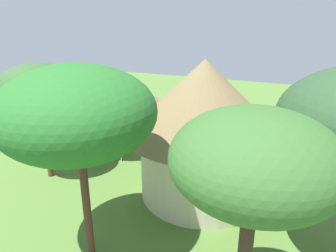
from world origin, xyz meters
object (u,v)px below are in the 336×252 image
(patio_chair_near_hut, at_px, (146,137))
(patio_chair_west_end, at_px, (93,139))
(patio_chair_near_lawn, at_px, (117,150))
(acacia_tree_left_background, at_px, (254,162))
(thatched_hut, at_px, (203,123))
(patio_dining_table, at_px, (119,137))
(patio_chair_east_end, at_px, (125,130))
(zebra_nearest_camera, at_px, (206,118))
(striped_lounge_chair, at_px, (190,145))
(acacia_tree_behind_hut, at_px, (77,113))
(guest_beside_umbrella, at_px, (76,134))
(shade_umbrella, at_px, (117,93))
(acacia_tree_far_lawn, at_px, (38,87))
(standing_watcher, at_px, (241,113))
(zebra_by_umbrella, at_px, (155,111))

(patio_chair_near_hut, distance_m, patio_chair_west_end, 2.46)
(patio_chair_near_lawn, height_order, acacia_tree_left_background, acacia_tree_left_background)
(thatched_hut, relative_size, patio_dining_table, 3.38)
(patio_chair_east_end, distance_m, zebra_nearest_camera, 4.32)
(striped_lounge_chair, distance_m, acacia_tree_behind_hut, 8.27)
(patio_chair_near_lawn, distance_m, acacia_tree_behind_hut, 6.56)
(patio_dining_table, bearing_deg, patio_chair_east_end, -69.04)
(zebra_nearest_camera, xyz_separation_m, acacia_tree_behind_hut, (-0.04, 9.74, 2.93))
(thatched_hut, distance_m, acacia_tree_left_background, 5.41)
(acacia_tree_left_background, bearing_deg, guest_beside_umbrella, -32.64)
(guest_beside_umbrella, bearing_deg, striped_lounge_chair, 6.97)
(patio_dining_table, height_order, patio_chair_east_end, patio_chair_east_end)
(patio_chair_east_end, bearing_deg, striped_lounge_chair, 161.74)
(shade_umbrella, relative_size, guest_beside_umbrella, 2.37)
(patio_dining_table, bearing_deg, patio_chair_near_hut, -145.18)
(patio_chair_east_end, height_order, acacia_tree_far_lawn, acacia_tree_far_lawn)
(patio_chair_east_end, distance_m, guest_beside_umbrella, 2.73)
(patio_chair_west_end, height_order, acacia_tree_left_background, acacia_tree_left_background)
(patio_chair_near_lawn, distance_m, acacia_tree_left_background, 9.25)
(patio_dining_table, height_order, standing_watcher, standing_watcher)
(zebra_nearest_camera, relative_size, acacia_tree_left_background, 0.41)
(shade_umbrella, bearing_deg, patio_chair_east_end, -69.04)
(shade_umbrella, distance_m, acacia_tree_left_background, 9.87)
(shade_umbrella, bearing_deg, patio_chair_near_lawn, 117.36)
(zebra_nearest_camera, bearing_deg, thatched_hut, -37.17)
(zebra_by_umbrella, bearing_deg, guest_beside_umbrella, 111.90)
(standing_watcher, distance_m, zebra_by_umbrella, 4.88)
(patio_chair_near_lawn, xyz_separation_m, acacia_tree_behind_hut, (-2.55, 5.02, 3.36))
(thatched_hut, xyz_separation_m, patio_chair_east_end, (5.19, -3.21, -2.10))
(shade_umbrella, relative_size, zebra_nearest_camera, 2.13)
(guest_beside_umbrella, xyz_separation_m, standing_watcher, (-6.00, -6.53, -0.03))
(acacia_tree_left_background, bearing_deg, acacia_tree_far_lawn, -22.81)
(acacia_tree_left_background, relative_size, acacia_tree_behind_hut, 0.93)
(standing_watcher, height_order, striped_lounge_chair, standing_watcher)
(guest_beside_umbrella, bearing_deg, zebra_nearest_camera, 23.94)
(patio_chair_near_hut, height_order, acacia_tree_behind_hut, acacia_tree_behind_hut)
(striped_lounge_chair, distance_m, zebra_nearest_camera, 2.40)
(striped_lounge_chair, xyz_separation_m, acacia_tree_behind_hut, (-0.06, 7.44, 3.62))
(guest_beside_umbrella, bearing_deg, standing_watcher, 23.09)
(standing_watcher, height_order, acacia_tree_far_lawn, acacia_tree_far_lawn)
(thatched_hut, xyz_separation_m, shade_umbrella, (4.75, -2.05, 0.14))
(striped_lounge_chair, bearing_deg, patio_dining_table, 140.65)
(striped_lounge_chair, height_order, zebra_by_umbrella, zebra_by_umbrella)
(patio_chair_east_end, bearing_deg, zebra_by_umbrella, -120.58)
(thatched_hut, height_order, patio_chair_west_end, thatched_hut)
(patio_chair_near_lawn, height_order, zebra_by_umbrella, zebra_by_umbrella)
(patio_chair_west_end, relative_size, striped_lounge_chair, 0.95)
(zebra_by_umbrella, bearing_deg, shade_umbrella, 126.99)
(acacia_tree_left_background, bearing_deg, patio_dining_table, -43.71)
(guest_beside_umbrella, height_order, zebra_nearest_camera, guest_beside_umbrella)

